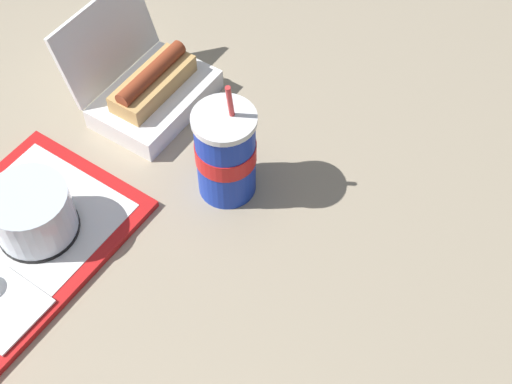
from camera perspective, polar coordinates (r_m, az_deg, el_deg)
The scene contains 6 objects.
ground_plane at distance 1.09m, azimuth -2.11°, elevation -2.31°, with size 3.20×3.20×0.00m, color gray.
food_tray at distance 1.12m, azimuth -18.97°, elevation -4.21°, with size 0.39×0.29×0.01m.
cake_container at distance 1.08m, azimuth -17.43°, elevation -1.68°, with size 0.12×0.12×0.08m.
napkin_stack at distance 1.05m, azimuth -19.51°, elevation -8.81°, with size 0.10×0.10×0.00m, color white.
clamshell_hotdog_back at distance 1.23m, azimuth -8.58°, elevation 8.28°, with size 0.22×0.20×0.17m.
soda_cup_front at distance 1.07m, azimuth -2.44°, elevation 3.13°, with size 0.10×0.10×0.22m.
Camera 1 is at (-0.45, -0.42, 0.90)m, focal length 50.00 mm.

